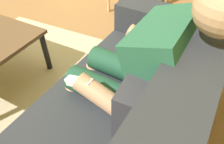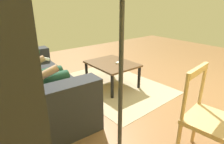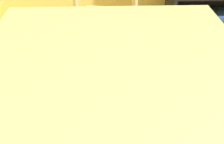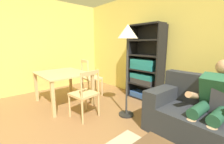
% 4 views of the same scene
% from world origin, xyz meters
% --- Properties ---
extents(dining_table, '(1.17, 0.97, 0.71)m').
position_xyz_m(dining_table, '(-1.64, 0.91, 0.61)').
color(dining_table, tan).
rests_on(dining_table, ground_plane).
extents(dining_chair_near_wall, '(0.48, 0.48, 0.95)m').
position_xyz_m(dining_chair_near_wall, '(-1.65, 1.67, 0.47)').
color(dining_chair_near_wall, '#D1B27F').
rests_on(dining_chair_near_wall, ground_plane).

